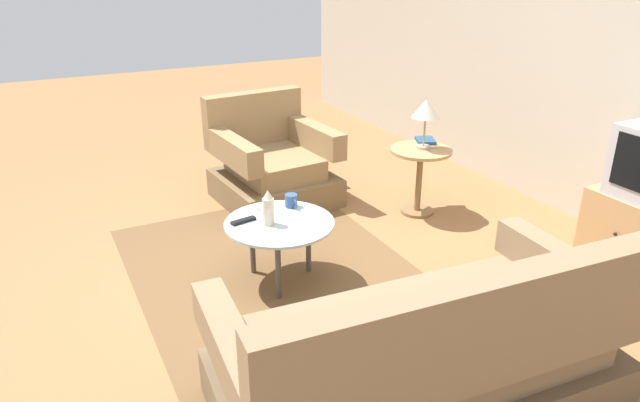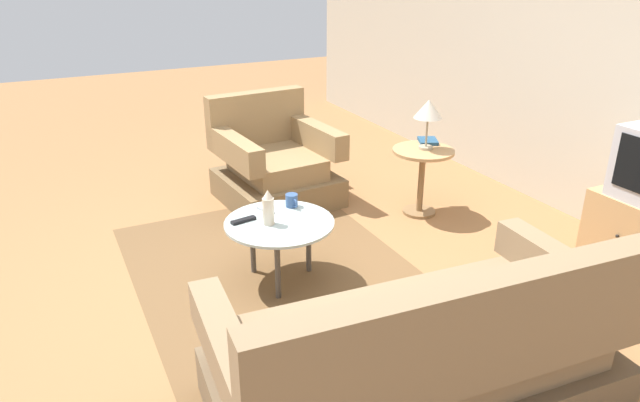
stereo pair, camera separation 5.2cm
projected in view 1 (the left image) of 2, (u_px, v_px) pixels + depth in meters
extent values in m
plane|color=olive|center=(296.00, 287.00, 3.79)|extent=(16.00, 16.00, 0.00)
cube|color=#BCB29E|center=(605.00, 48.00, 4.32)|extent=(9.00, 0.12, 2.70)
cube|color=brown|center=(281.00, 280.00, 3.87)|extent=(2.54, 1.79, 0.00)
cube|color=brown|center=(275.00, 188.00, 5.06)|extent=(0.96, 0.97, 0.24)
cube|color=#93754C|center=(274.00, 165.00, 4.98)|extent=(0.80, 0.68, 0.18)
cube|color=#93754C|center=(253.00, 118.00, 5.15)|extent=(0.21, 0.91, 0.46)
cube|color=#93754C|center=(232.00, 150.00, 4.72)|extent=(0.90, 0.21, 0.22)
cube|color=#93754C|center=(312.00, 135.00, 5.08)|extent=(0.90, 0.21, 0.22)
cube|color=brown|center=(416.00, 379.00, 2.80)|extent=(1.08, 1.94, 0.24)
cube|color=#846B4C|center=(419.00, 343.00, 2.72)|extent=(0.92, 1.65, 0.18)
cube|color=#846B4C|center=(481.00, 332.00, 2.24)|extent=(0.27, 1.89, 0.47)
cube|color=#846B4C|center=(568.00, 271.00, 2.96)|extent=(0.96, 0.20, 0.19)
cube|color=#846B4C|center=(235.00, 357.00, 2.33)|extent=(0.96, 0.20, 0.19)
cube|color=#C64C47|center=(446.00, 334.00, 2.38)|extent=(0.22, 0.31, 0.32)
cylinder|color=#B2C6C1|center=(279.00, 223.00, 3.71)|extent=(0.70, 0.70, 0.02)
cylinder|color=#4C4742|center=(308.00, 244.00, 3.90)|extent=(0.04, 0.04, 0.41)
cylinder|color=#4C4742|center=(252.00, 245.00, 3.89)|extent=(0.04, 0.04, 0.41)
cylinder|color=#4C4742|center=(278.00, 269.00, 3.59)|extent=(0.04, 0.04, 0.41)
cylinder|color=tan|center=(421.00, 150.00, 4.67)|extent=(0.49, 0.49, 0.02)
cylinder|color=brown|center=(419.00, 183.00, 4.77)|extent=(0.05, 0.05, 0.53)
cylinder|color=brown|center=(417.00, 211.00, 4.87)|extent=(0.27, 0.27, 0.02)
sphere|color=black|center=(615.00, 234.00, 3.88)|extent=(0.02, 0.02, 0.02)
cylinder|color=#9E937A|center=(423.00, 147.00, 4.67)|extent=(0.12, 0.12, 0.02)
cylinder|color=#9E937A|center=(424.00, 132.00, 4.63)|extent=(0.02, 0.02, 0.23)
cone|color=beige|center=(426.00, 108.00, 4.55)|extent=(0.22, 0.22, 0.14)
cylinder|color=beige|center=(268.00, 212.00, 3.64)|extent=(0.07, 0.07, 0.17)
cone|color=beige|center=(268.00, 194.00, 3.59)|extent=(0.07, 0.07, 0.06)
cylinder|color=#335184|center=(291.00, 201.00, 3.91)|extent=(0.08, 0.08, 0.09)
torus|color=#335184|center=(295.00, 204.00, 3.86)|extent=(0.06, 0.01, 0.06)
cube|color=black|center=(243.00, 221.00, 3.70)|extent=(0.07, 0.17, 0.02)
cube|color=#B2B2B7|center=(266.00, 210.00, 3.84)|extent=(0.15, 0.08, 0.02)
cube|color=navy|center=(425.00, 140.00, 4.83)|extent=(0.23, 0.21, 0.03)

